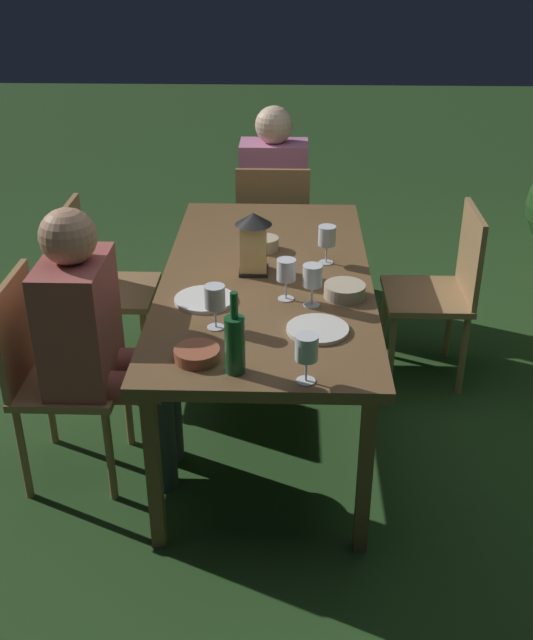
{
  "coord_description": "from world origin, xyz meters",
  "views": [
    {
      "loc": [
        2.94,
        0.09,
        2.05
      ],
      "look_at": [
        0.0,
        0.0,
        0.51
      ],
      "focal_mm": 42.94,
      "sensor_mm": 36.0,
      "label": 1
    }
  ],
  "objects_px": {
    "chair_side_right_a": "(442,287)",
    "wine_glass_e": "(327,238)",
    "bowl_olives": "(345,290)",
    "bowl_bread": "(265,243)",
    "person_in_pink": "(274,193)",
    "green_bottle_on_table": "(235,343)",
    "bowl_salad": "(197,354)",
    "chair_head_near": "(273,229)",
    "plate_a": "(205,299)",
    "person_in_rust": "(97,336)",
    "plate_b": "(318,329)",
    "wine_glass_c": "(286,272)",
    "wine_glass_b": "(215,299)",
    "lantern_centerpiece": "(254,240)",
    "wine_glass_d": "(307,350)",
    "chair_side_left_a": "(99,282)",
    "chair_side_left_b": "(52,369)",
    "wine_glass_a": "(312,278)",
    "dining_table": "(266,286)"
  },
  "relations": [
    {
      "from": "chair_side_right_a",
      "to": "wine_glass_e",
      "type": "xyz_separation_m",
      "value": [
        0.27,
        -0.58,
        0.35
      ]
    },
    {
      "from": "bowl_olives",
      "to": "bowl_bread",
      "type": "relative_size",
      "value": 1.31
    },
    {
      "from": "person_in_pink",
      "to": "green_bottle_on_table",
      "type": "distance_m",
      "value": 2.14
    },
    {
      "from": "bowl_salad",
      "to": "wine_glass_e",
      "type": "bearing_deg",
      "value": 150.87
    },
    {
      "from": "bowl_olives",
      "to": "chair_head_near",
      "type": "bearing_deg",
      "value": -166.86
    },
    {
      "from": "wine_glass_e",
      "to": "plate_a",
      "type": "relative_size",
      "value": 0.71
    },
    {
      "from": "bowl_olives",
      "to": "chair_side_right_a",
      "type": "bearing_deg",
      "value": 139.83
    },
    {
      "from": "person_in_rust",
      "to": "plate_b",
      "type": "height_order",
      "value": "person_in_rust"
    },
    {
      "from": "wine_glass_c",
      "to": "bowl_salad",
      "type": "xyz_separation_m",
      "value": [
        0.48,
        -0.3,
        -0.09
      ]
    },
    {
      "from": "person_in_pink",
      "to": "wine_glass_b",
      "type": "relative_size",
      "value": 6.8
    },
    {
      "from": "lantern_centerpiece",
      "to": "wine_glass_d",
      "type": "bearing_deg",
      "value": 13.64
    },
    {
      "from": "chair_side_left_a",
      "to": "wine_glass_b",
      "type": "height_order",
      "value": "wine_glass_b"
    },
    {
      "from": "green_bottle_on_table",
      "to": "chair_side_right_a",
      "type": "bearing_deg",
      "value": 142.55
    },
    {
      "from": "person_in_pink",
      "to": "wine_glass_b",
      "type": "xyz_separation_m",
      "value": [
        1.82,
        -0.17,
        0.2
      ]
    },
    {
      "from": "person_in_pink",
      "to": "bowl_salad",
      "type": "bearing_deg",
      "value": -5.94
    },
    {
      "from": "wine_glass_c",
      "to": "wine_glass_d",
      "type": "xyz_separation_m",
      "value": [
        0.6,
        0.07,
        0.0
      ]
    },
    {
      "from": "green_bottle_on_table",
      "to": "bowl_olives",
      "type": "distance_m",
      "value": 0.7
    },
    {
      "from": "wine_glass_d",
      "to": "wine_glass_e",
      "type": "relative_size",
      "value": 1.0
    },
    {
      "from": "wine_glass_e",
      "to": "bowl_bread",
      "type": "distance_m",
      "value": 0.32
    },
    {
      "from": "wine_glass_b",
      "to": "wine_glass_c",
      "type": "xyz_separation_m",
      "value": [
        -0.25,
        0.26,
        0.0
      ]
    },
    {
      "from": "chair_side_left_b",
      "to": "lantern_centerpiece",
      "type": "height_order",
      "value": "lantern_centerpiece"
    },
    {
      "from": "chair_side_left_b",
      "to": "wine_glass_d",
      "type": "height_order",
      "value": "wine_glass_d"
    },
    {
      "from": "wine_glass_e",
      "to": "wine_glass_a",
      "type": "bearing_deg",
      "value": -9.69
    },
    {
      "from": "chair_head_near",
      "to": "wine_glass_e",
      "type": "relative_size",
      "value": 5.15
    },
    {
      "from": "chair_side_left_b",
      "to": "bowl_olives",
      "type": "height_order",
      "value": "chair_side_left_b"
    },
    {
      "from": "chair_side_left_a",
      "to": "wine_glass_d",
      "type": "height_order",
      "value": "wine_glass_d"
    },
    {
      "from": "chair_head_near",
      "to": "bowl_bread",
      "type": "height_order",
      "value": "chair_head_near"
    },
    {
      "from": "chair_side_left_b",
      "to": "wine_glass_b",
      "type": "distance_m",
      "value": 0.75
    },
    {
      "from": "person_in_pink",
      "to": "plate_b",
      "type": "height_order",
      "value": "person_in_pink"
    },
    {
      "from": "chair_side_left_a",
      "to": "chair_side_right_a",
      "type": "xyz_separation_m",
      "value": [
        0.0,
        1.66,
        0.0
      ]
    },
    {
      "from": "chair_side_left_b",
      "to": "chair_head_near",
      "type": "xyz_separation_m",
      "value": [
        -1.56,
        0.83,
        0.0
      ]
    },
    {
      "from": "dining_table",
      "to": "wine_glass_e",
      "type": "relative_size",
      "value": 10.67
    },
    {
      "from": "chair_head_near",
      "to": "wine_glass_b",
      "type": "distance_m",
      "value": 1.67
    },
    {
      "from": "person_in_rust",
      "to": "wine_glass_d",
      "type": "xyz_separation_m",
      "value": [
        0.43,
        0.79,
        0.2
      ]
    },
    {
      "from": "wine_glass_b",
      "to": "dining_table",
      "type": "bearing_deg",
      "value": 160.31
    },
    {
      "from": "wine_glass_c",
      "to": "wine_glass_d",
      "type": "distance_m",
      "value": 0.61
    },
    {
      "from": "dining_table",
      "to": "person_in_pink",
      "type": "height_order",
      "value": "person_in_pink"
    },
    {
      "from": "chair_side_left_a",
      "to": "plate_a",
      "type": "relative_size",
      "value": 3.65
    },
    {
      "from": "wine_glass_a",
      "to": "bowl_salad",
      "type": "xyz_separation_m",
      "value": [
        0.43,
        -0.4,
        -0.09
      ]
    },
    {
      "from": "dining_table",
      "to": "green_bottle_on_table",
      "type": "xyz_separation_m",
      "value": [
        0.78,
        -0.08,
        0.16
      ]
    },
    {
      "from": "chair_side_left_a",
      "to": "plate_b",
      "type": "relative_size",
      "value": 3.81
    },
    {
      "from": "chair_side_left_a",
      "to": "bowl_olives",
      "type": "distance_m",
      "value": 1.33
    },
    {
      "from": "chair_side_left_b",
      "to": "wine_glass_c",
      "type": "relative_size",
      "value": 5.15
    },
    {
      "from": "dining_table",
      "to": "wine_glass_d",
      "type": "distance_m",
      "value": 0.87
    },
    {
      "from": "person_in_rust",
      "to": "lantern_centerpiece",
      "type": "height_order",
      "value": "person_in_rust"
    },
    {
      "from": "person_in_pink",
      "to": "bowl_salad",
      "type": "xyz_separation_m",
      "value": [
        2.05,
        -0.21,
        0.11
      ]
    },
    {
      "from": "chair_side_right_a",
      "to": "plate_b",
      "type": "distance_m",
      "value": 1.12
    },
    {
      "from": "wine_glass_c",
      "to": "bowl_bread",
      "type": "height_order",
      "value": "wine_glass_c"
    },
    {
      "from": "person_in_rust",
      "to": "plate_a",
      "type": "height_order",
      "value": "person_in_rust"
    },
    {
      "from": "wine_glass_e",
      "to": "bowl_salad",
      "type": "relative_size",
      "value": 1.07
    }
  ]
}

